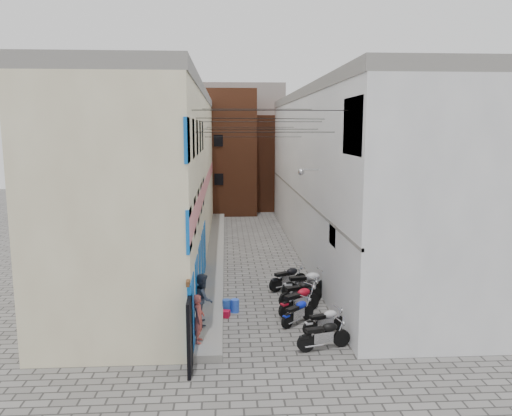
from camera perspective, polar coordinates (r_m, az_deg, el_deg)
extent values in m
plane|color=#5D5B58|center=(15.69, 2.28, -17.14)|extent=(90.00, 90.00, 0.00)
cube|color=gray|center=(27.85, -4.63, -5.10)|extent=(0.90, 26.00, 0.25)
cube|color=beige|center=(27.37, -10.93, 3.29)|extent=(5.00, 26.00, 8.50)
cube|color=#DE7D82|center=(27.18, -5.76, 2.84)|extent=(0.10, 26.00, 0.80)
cube|color=#0C59B9|center=(19.75, -6.53, -7.55)|extent=(0.12, 10.20, 2.40)
cube|color=#0C59B9|center=(19.00, -6.81, 4.09)|extent=(0.10, 10.20, 4.00)
cube|color=gray|center=(27.29, -11.22, 12.73)|extent=(5.10, 26.00, 0.50)
cube|color=black|center=(14.84, -7.57, -14.14)|extent=(0.10, 1.20, 2.20)
cube|color=silver|center=(27.89, 9.93, 3.43)|extent=(5.00, 26.00, 8.50)
cube|color=#0C59B9|center=(16.01, 11.13, 9.16)|extent=(0.10, 2.40, 1.80)
cube|color=white|center=(18.86, 8.89, -3.06)|extent=(0.08, 1.00, 0.70)
cylinder|color=#B2B2B7|center=(21.38, 6.24, 4.38)|extent=(0.80, 0.06, 0.06)
sphere|color=#B2B2B7|center=(21.32, 5.18, 4.12)|extent=(0.28, 0.28, 0.28)
cube|color=gray|center=(27.82, 10.19, 12.69)|extent=(5.10, 26.00, 0.50)
cube|color=gray|center=(27.52, 4.89, 1.67)|extent=(0.10, 26.00, 0.12)
cube|color=brown|center=(42.05, -4.25, 6.42)|extent=(6.00, 6.00, 10.00)
cube|color=brown|center=(44.32, 2.30, 5.28)|extent=(5.00, 6.00, 8.00)
cube|color=gray|center=(48.04, -1.76, 7.37)|extent=(8.00, 5.00, 11.00)
cube|color=black|center=(39.64, -1.35, 0.76)|extent=(2.00, 0.30, 2.40)
cylinder|color=black|center=(16.08, 1.72, 11.10)|extent=(5.20, 0.02, 0.02)
cylinder|color=black|center=(18.06, 1.13, 8.66)|extent=(5.20, 0.02, 0.02)
cylinder|color=black|center=(20.55, 0.57, 9.83)|extent=(5.20, 0.02, 0.02)
cylinder|color=black|center=(23.06, 0.13, 11.24)|extent=(5.20, 0.02, 0.02)
cylinder|color=black|center=(26.05, -0.29, 8.13)|extent=(5.20, 0.02, 0.02)
cylinder|color=black|center=(29.04, -0.63, 9.21)|extent=(5.20, 0.02, 0.02)
cylinder|color=black|center=(19.06, 0.90, 10.19)|extent=(5.65, 2.07, 0.02)
cylinder|color=black|center=(22.05, 0.29, 9.00)|extent=(5.80, 1.58, 0.02)
imported|color=#9B3F38|center=(16.15, -6.59, -12.42)|extent=(0.38, 0.57, 1.56)
imported|color=#313949|center=(17.56, -6.10, -10.26)|extent=(0.70, 0.88, 1.76)
cylinder|color=#2149A8|center=(19.34, -3.38, -11.14)|extent=(0.33, 0.33, 0.51)
cylinder|color=blue|center=(19.38, -2.42, -11.10)|extent=(0.37, 0.37, 0.50)
cube|color=#AA0C2A|center=(18.97, -3.63, -11.97)|extent=(0.45, 0.38, 0.24)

